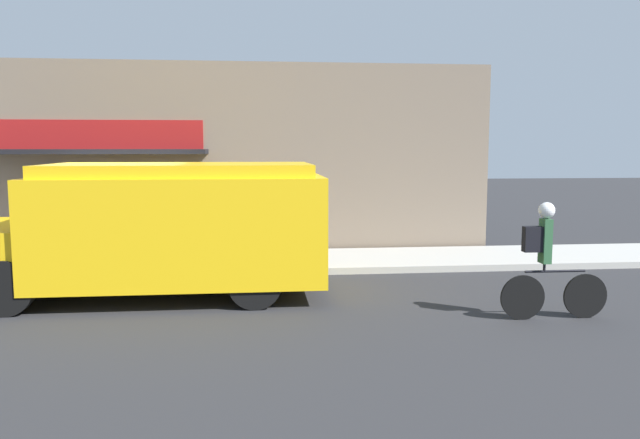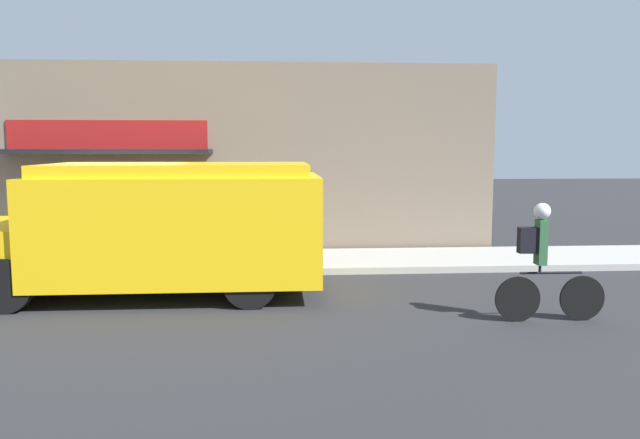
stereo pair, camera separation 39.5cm
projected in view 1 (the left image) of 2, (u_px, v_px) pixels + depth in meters
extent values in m
plane|color=#2B2B2D|center=(117.00, 280.00, 11.56)|extent=(70.00, 70.00, 0.00)
cube|color=#ADAAA3|center=(129.00, 264.00, 12.70)|extent=(28.00, 2.32, 0.13)
cube|color=#756656|center=(138.00, 160.00, 13.77)|extent=(15.99, 0.18, 4.32)
cube|color=maroon|center=(102.00, 136.00, 13.53)|extent=(4.33, 0.05, 0.70)
cube|color=black|center=(98.00, 152.00, 13.13)|extent=(4.55, 0.93, 0.10)
cube|color=yellow|center=(183.00, 227.00, 10.25)|extent=(4.55, 2.39, 1.69)
cube|color=yellow|center=(181.00, 170.00, 10.14)|extent=(4.19, 2.20, 0.19)
cube|color=red|center=(123.00, 214.00, 11.53)|extent=(0.03, 0.44, 0.44)
cylinder|color=black|center=(51.00, 262.00, 11.09)|extent=(0.82, 0.26, 0.82)
cylinder|color=black|center=(6.00, 288.00, 9.06)|extent=(0.82, 0.26, 0.82)
cylinder|color=black|center=(254.00, 258.00, 11.48)|extent=(0.82, 0.26, 0.82)
cylinder|color=black|center=(255.00, 282.00, 9.45)|extent=(0.82, 0.26, 0.82)
cylinder|color=black|center=(585.00, 296.00, 8.94)|extent=(0.64, 0.05, 0.64)
cylinder|color=black|center=(523.00, 297.00, 8.85)|extent=(0.64, 0.05, 0.64)
cylinder|color=black|center=(555.00, 271.00, 8.85)|extent=(0.89, 0.05, 0.04)
cylinder|color=black|center=(544.00, 267.00, 8.83)|extent=(0.04, 0.04, 0.12)
cube|color=#2D5B38|center=(545.00, 241.00, 8.78)|extent=(0.12, 0.20, 0.63)
sphere|color=white|center=(547.00, 210.00, 8.73)|extent=(0.23, 0.23, 0.23)
cube|color=black|center=(532.00, 239.00, 8.76)|extent=(0.26, 0.14, 0.36)
cylinder|color=slate|center=(121.00, 239.00, 12.79)|extent=(0.53, 0.53, 0.89)
cylinder|color=black|center=(120.00, 216.00, 12.73)|extent=(0.54, 0.54, 0.04)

